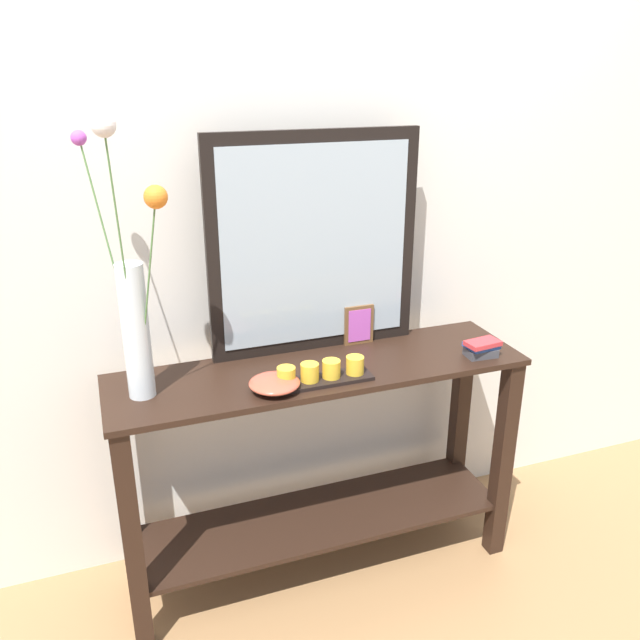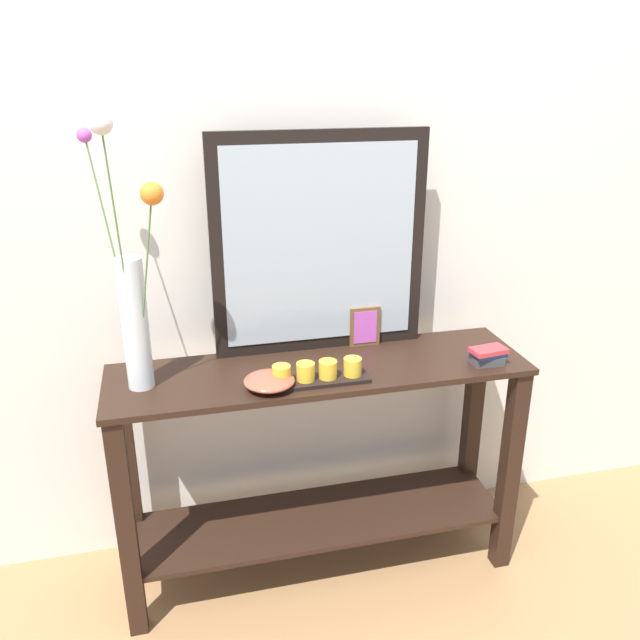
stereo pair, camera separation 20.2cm
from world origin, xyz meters
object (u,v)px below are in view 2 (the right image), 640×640
at_px(decorative_bowl, 269,381).
at_px(mirror_leaning, 320,245).
at_px(candle_tray, 317,374).
at_px(console_table, 320,451).
at_px(picture_frame_small, 365,327).
at_px(tall_vase_left, 133,297).
at_px(book_stack, 487,355).

bearing_deg(decorative_bowl, mirror_leaning, 49.75).
bearing_deg(candle_tray, console_table, 72.03).
xyz_separation_m(mirror_leaning, picture_frame_small, (0.15, -0.02, -0.29)).
bearing_deg(mirror_leaning, picture_frame_small, -7.23).
xyz_separation_m(console_table, tall_vase_left, (-0.55, -0.01, 0.60)).
xyz_separation_m(console_table, decorative_bowl, (-0.18, -0.11, 0.34)).
bearing_deg(candle_tray, tall_vase_left, 169.69).
height_order(mirror_leaning, candle_tray, mirror_leaning).
relative_size(picture_frame_small, book_stack, 1.15).
height_order(tall_vase_left, decorative_bowl, tall_vase_left).
relative_size(mirror_leaning, decorative_bowl, 4.72).
bearing_deg(mirror_leaning, candle_tray, -105.42).
xyz_separation_m(picture_frame_small, book_stack, (0.34, -0.24, -0.04)).
distance_m(candle_tray, book_stack, 0.56).
bearing_deg(console_table, book_stack, -10.96).
distance_m(candle_tray, picture_frame_small, 0.33).
bearing_deg(book_stack, picture_frame_small, 145.25).
bearing_deg(picture_frame_small, console_table, -145.02).
bearing_deg(console_table, picture_frame_small, 34.98).
xyz_separation_m(console_table, mirror_leaning, (0.04, 0.15, 0.67)).
distance_m(mirror_leaning, candle_tray, 0.42).
bearing_deg(decorative_bowl, console_table, 30.26).
bearing_deg(mirror_leaning, decorative_bowl, -130.25).
xyz_separation_m(candle_tray, decorative_bowl, (-0.15, -0.01, -0.00)).
relative_size(tall_vase_left, picture_frame_small, 5.76).
xyz_separation_m(mirror_leaning, tall_vase_left, (-0.59, -0.16, -0.07)).
distance_m(candle_tray, decorative_bowl, 0.15).
relative_size(console_table, picture_frame_small, 9.74).
xyz_separation_m(console_table, book_stack, (0.53, -0.10, 0.34)).
relative_size(console_table, decorative_bowl, 8.80).
relative_size(mirror_leaning, book_stack, 6.02).
xyz_separation_m(console_table, picture_frame_small, (0.19, 0.13, 0.38)).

